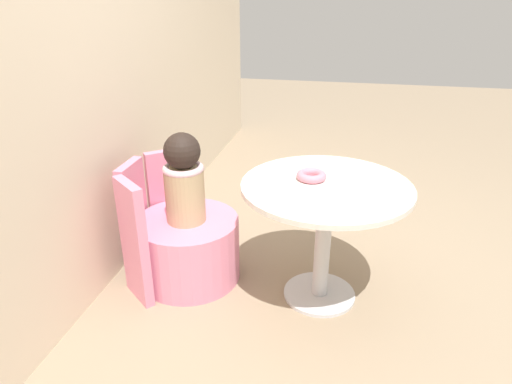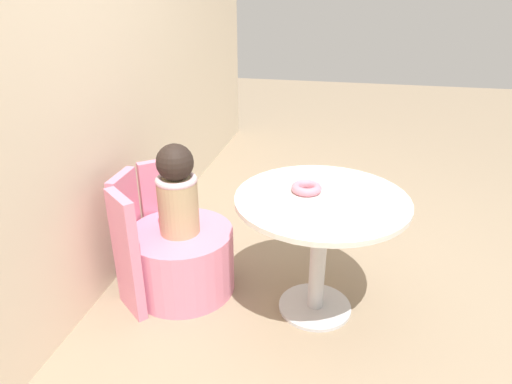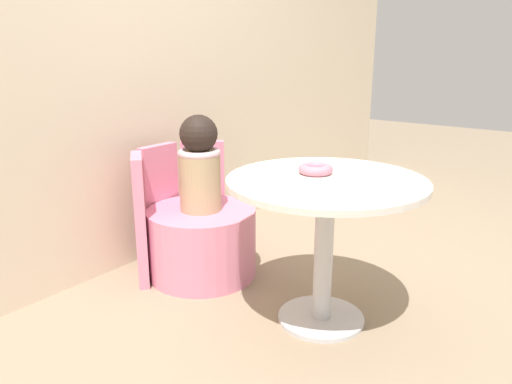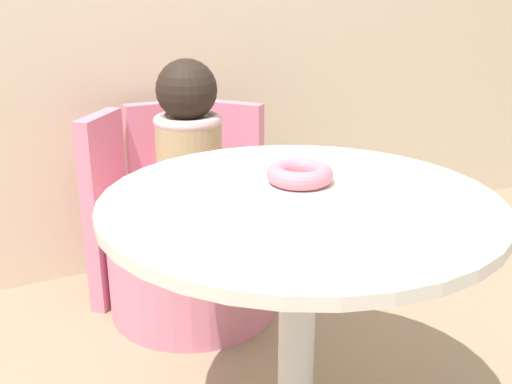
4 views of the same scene
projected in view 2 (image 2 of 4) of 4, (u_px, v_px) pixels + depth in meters
The scene contains 7 objects.
ground_plane at pixel (307, 317), 2.30m from camera, with size 12.00×12.00×0.00m, color gray.
back_wall at pixel (63, 65), 2.01m from camera, with size 6.00×0.06×2.40m.
round_table at pixel (320, 222), 2.15m from camera, with size 0.81×0.81×0.63m.
tub_chair at pixel (183, 260), 2.45m from camera, with size 0.55×0.55×0.35m.
booth_backrest at pixel (140, 232), 2.43m from camera, with size 0.65×0.24×0.65m.
child_figure at pixel (177, 191), 2.27m from camera, with size 0.21×0.21×0.48m.
donut at pixel (306, 188), 2.14m from camera, with size 0.14×0.14×0.04m.
Camera 2 is at (-1.83, -0.13, 1.53)m, focal length 32.00 mm.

